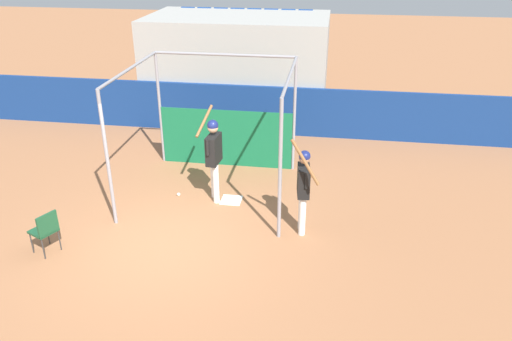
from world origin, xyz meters
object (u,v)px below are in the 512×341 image
folding_chair (45,228)px  baseball (179,194)px  player_waiting (303,184)px  player_batter (214,152)px

folding_chair → baseball: size_ratio=11.35×
player_waiting → folding_chair: (-4.48, -1.41, -0.52)m
player_batter → baseball: size_ratio=26.41×
player_batter → baseball: bearing=94.4°
player_batter → player_waiting: (1.96, -1.03, -0.09)m
player_waiting → player_batter: bearing=-124.6°
player_batter → baseball: 1.37m
player_batter → folding_chair: size_ratio=2.33×
player_waiting → baseball: 3.15m
baseball → folding_chair: bearing=-124.5°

